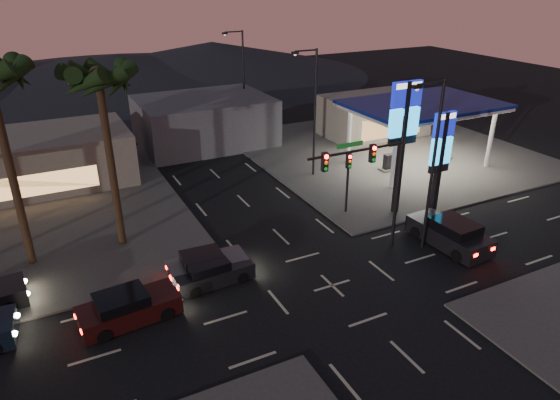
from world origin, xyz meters
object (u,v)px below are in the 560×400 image
gas_station (423,107)px  pylon_sign_tall (404,122)px  pylon_sign_short (441,147)px  car_lane_a_front (211,272)px  traffic_signal_mast (375,169)px  car_lane_b_front (206,265)px  suv_station (450,234)px  car_lane_a_mid (128,308)px

gas_station → pylon_sign_tall: pylon_sign_tall is taller
pylon_sign_short → car_lane_a_front: 17.10m
gas_station → traffic_signal_mast: bearing=-140.7°
traffic_signal_mast → pylon_sign_short: bearing=19.1°
traffic_signal_mast → car_lane_a_front: size_ratio=1.82×
car_lane_b_front → suv_station: (14.13, -3.49, 0.15)m
traffic_signal_mast → suv_station: size_ratio=1.51×
pylon_sign_short → traffic_signal_mast: traffic_signal_mast is taller
car_lane_a_front → pylon_sign_tall: bearing=9.5°
traffic_signal_mast → car_lane_a_mid: size_ratio=1.64×
gas_station → car_lane_a_front: size_ratio=2.77×
gas_station → car_lane_a_mid: size_ratio=2.51×
car_lane_a_mid → car_lane_b_front: (4.58, 2.04, -0.06)m
gas_station → suv_station: bearing=-122.8°
suv_station → gas_station: bearing=57.2°
car_lane_b_front → car_lane_a_front: bearing=-90.0°
traffic_signal_mast → car_lane_a_mid: (-13.91, -0.10, -4.51)m
pylon_sign_tall → car_lane_a_front: 15.37m
pylon_sign_tall → car_lane_b_front: size_ratio=2.04×
gas_station → pylon_sign_short: size_ratio=1.74×
pylon_sign_tall → car_lane_b_front: (-14.07, -1.57, -5.74)m
suv_station → traffic_signal_mast: bearing=162.2°
traffic_signal_mast → car_lane_a_front: bearing=173.0°
pylon_sign_short → car_lane_a_front: size_ratio=1.59×
gas_station → car_lane_a_front: 23.73m
pylon_sign_short → suv_station: size_ratio=1.32×
gas_station → suv_station: (-7.44, -11.56, -4.28)m
suv_station → car_lane_b_front: bearing=166.1°
gas_station → traffic_signal_mast: (-12.24, -10.01, 0.15)m
pylon_sign_short → car_lane_b_front: 17.05m
gas_station → pylon_sign_tall: 10.01m
gas_station → pylon_sign_short: bearing=-123.7°
pylon_sign_short → traffic_signal_mast: (-7.24, -2.51, 0.57)m
gas_station → car_lane_a_front: bearing=-157.7°
pylon_sign_tall → suv_station: pylon_sign_tall is taller
pylon_sign_short → suv_station: 6.10m
car_lane_a_mid → suv_station: suv_station is taller
pylon_sign_short → car_lane_a_front: bearing=-175.3°
pylon_sign_tall → suv_station: bearing=-89.3°
traffic_signal_mast → pylon_sign_tall: bearing=36.5°
pylon_sign_tall → pylon_sign_short: (2.50, -1.00, -1.74)m
car_lane_b_front → car_lane_a_mid: bearing=-156.0°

